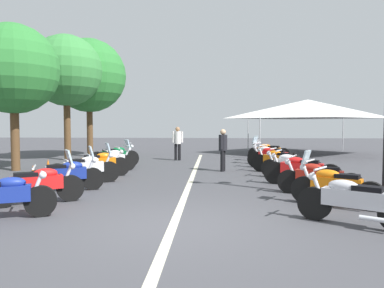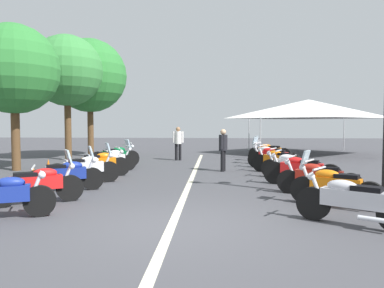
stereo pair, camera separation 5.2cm
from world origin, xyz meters
name	(u,v)px [view 1 (the left image)]	position (x,y,z in m)	size (l,w,h in m)	color
ground_plane	(173,226)	(0.00, 0.00, 0.00)	(80.00, 80.00, 0.00)	#424247
lane_centre_stripe	(191,181)	(5.12, 0.00, 0.00)	(19.39, 0.16, 0.01)	beige
motorcycle_left_row_0	(2,196)	(0.27, 3.22, 0.44)	(0.97, 1.87, 0.98)	black
motorcycle_left_row_1	(38,184)	(1.60, 3.17, 0.46)	(1.20, 1.80, 1.19)	black
motorcycle_left_row_2	(67,174)	(3.16, 3.16, 0.46)	(1.04, 1.85, 1.19)	black
motorcycle_left_row_3	(85,168)	(4.47, 3.13, 0.47)	(1.13, 1.96, 1.21)	black
motorcycle_left_row_4	(99,163)	(5.84, 3.12, 0.46)	(1.11, 1.92, 1.00)	black
motorcycle_left_row_5	(111,159)	(7.28, 3.12, 0.46)	(1.22, 1.75, 1.19)	black
motorcycle_left_row_6	(115,156)	(8.59, 3.32, 0.47)	(1.21, 1.84, 1.02)	black
motorcycle_right_row_0	(353,200)	(0.21, -3.13, 0.45)	(1.25, 1.73, 0.99)	black
motorcycle_right_row_1	(335,186)	(1.74, -3.31, 0.46)	(1.15, 1.75, 1.19)	black
motorcycle_right_row_2	(318,178)	(2.97, -3.31, 0.45)	(1.03, 1.96, 0.98)	black
motorcycle_right_row_3	(301,170)	(4.42, -3.23, 0.47)	(1.09, 2.08, 1.01)	black
motorcycle_right_row_4	(292,165)	(5.79, -3.25, 0.45)	(1.11, 1.94, 0.98)	black
motorcycle_right_row_5	(279,160)	(7.16, -3.07, 0.46)	(1.35, 1.85, 1.00)	black
motorcycle_right_row_6	(273,157)	(8.55, -3.07, 0.47)	(1.18, 1.96, 1.01)	black
motorcycle_right_row_7	(268,154)	(9.88, -3.08, 0.46)	(1.24, 1.74, 1.19)	black
motorcycle_right_row_8	(268,151)	(11.32, -3.32, 0.47)	(1.01, 1.92, 1.22)	black
traffic_cone_0	(48,169)	(5.63, 4.78, 0.29)	(0.36, 0.36, 0.61)	orange
traffic_cone_1	(33,176)	(3.87, 4.41, 0.29)	(0.36, 0.36, 0.61)	orange
bystander_0	(178,141)	(11.61, 1.03, 0.95)	(0.32, 0.52, 1.63)	black
bystander_1	(223,147)	(7.55, -1.07, 0.92)	(0.51, 0.32, 1.58)	black
roadside_tree_0	(13,69)	(7.33, 6.82, 3.83)	(3.38, 3.38, 5.54)	brown
roadside_tree_1	(66,71)	(11.47, 6.45, 4.35)	(3.46, 3.46, 6.10)	brown
roadside_tree_2	(89,76)	(13.42, 5.98, 4.36)	(3.93, 3.93, 6.34)	brown
event_tent	(307,109)	(15.81, -6.22, 2.65)	(7.00, 7.00, 3.20)	white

